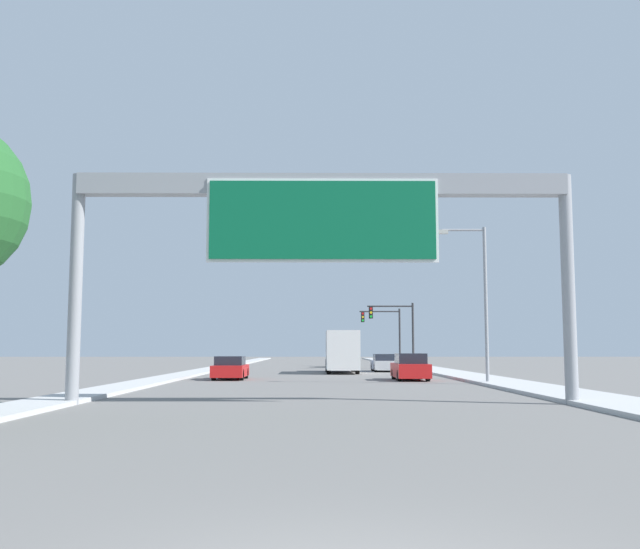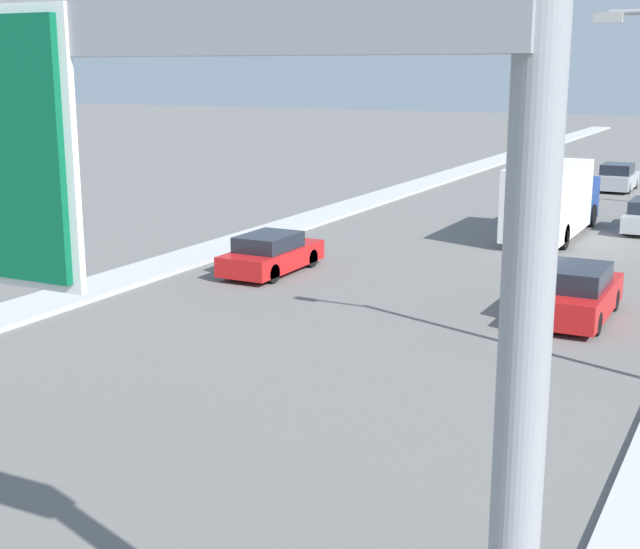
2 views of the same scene
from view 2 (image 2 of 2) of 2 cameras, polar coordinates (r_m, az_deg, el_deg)
The scene contains 5 objects.
median_strip_left at distance 52.84m, azimuth 6.08°, elevation 5.63°, with size 2.00×120.00×0.15m.
car_near_left at distance 25.80m, azimuth 16.09°, elevation -1.20°, with size 1.82×4.45×1.54m.
car_near_right at distance 54.06m, azimuth 18.49°, elevation 5.89°, with size 1.84×4.24×1.54m.
car_far_left at distance 30.50m, azimuth -3.15°, elevation 1.32°, with size 1.81×4.37×1.37m.
truck_box_primary at distance 38.03m, azimuth 14.66°, elevation 4.67°, with size 2.33×8.48×3.09m.
Camera 2 is at (9.87, 11.12, 6.86)m, focal length 50.00 mm.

